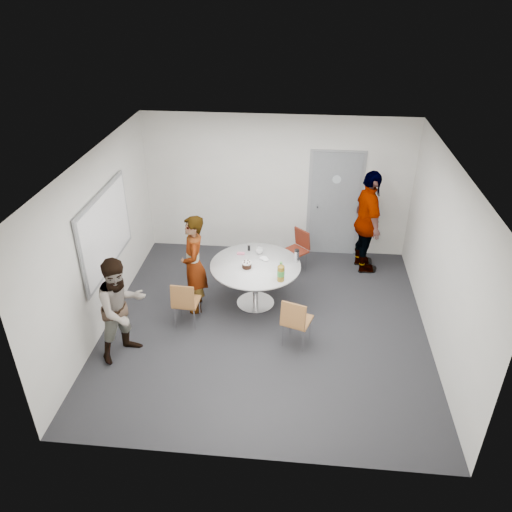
# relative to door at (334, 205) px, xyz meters

# --- Properties ---
(floor) EXTENTS (5.00, 5.00, 0.00)m
(floor) POSITION_rel_door_xyz_m (-1.10, -2.48, -1.03)
(floor) COLOR black
(floor) RESTS_ON ground
(ceiling) EXTENTS (5.00, 5.00, 0.00)m
(ceiling) POSITION_rel_door_xyz_m (-1.10, -2.48, 1.67)
(ceiling) COLOR silver
(ceiling) RESTS_ON wall_back
(wall_back) EXTENTS (5.00, 0.00, 5.00)m
(wall_back) POSITION_rel_door_xyz_m (-1.10, 0.02, 0.32)
(wall_back) COLOR silver
(wall_back) RESTS_ON floor
(wall_left) EXTENTS (0.00, 5.00, 5.00)m
(wall_left) POSITION_rel_door_xyz_m (-3.60, -2.48, 0.32)
(wall_left) COLOR silver
(wall_left) RESTS_ON floor
(wall_right) EXTENTS (0.00, 5.00, 5.00)m
(wall_right) POSITION_rel_door_xyz_m (1.40, -2.48, 0.32)
(wall_right) COLOR silver
(wall_right) RESTS_ON floor
(wall_front) EXTENTS (5.00, 0.00, 5.00)m
(wall_front) POSITION_rel_door_xyz_m (-1.10, -4.98, 0.32)
(wall_front) COLOR silver
(wall_front) RESTS_ON floor
(door) EXTENTS (1.02, 0.17, 2.12)m
(door) POSITION_rel_door_xyz_m (0.00, 0.00, 0.00)
(door) COLOR gray
(door) RESTS_ON wall_back
(whiteboard) EXTENTS (0.04, 1.90, 1.25)m
(whiteboard) POSITION_rel_door_xyz_m (-3.56, -2.28, 0.42)
(whiteboard) COLOR gray
(whiteboard) RESTS_ON wall_left
(table) EXTENTS (1.46, 1.46, 1.09)m
(table) POSITION_rel_door_xyz_m (-1.29, -1.92, -0.36)
(table) COLOR silver
(table) RESTS_ON floor
(chair_near_left) EXTENTS (0.40, 0.43, 0.80)m
(chair_near_left) POSITION_rel_door_xyz_m (-2.33, -2.62, -0.54)
(chair_near_left) COLOR brown
(chair_near_left) RESTS_ON floor
(chair_near_right) EXTENTS (0.50, 0.52, 0.82)m
(chair_near_right) POSITION_rel_door_xyz_m (-0.63, -2.94, -0.53)
(chair_near_right) COLOR brown
(chair_near_right) RESTS_ON floor
(chair_far) EXTENTS (0.56, 0.56, 0.80)m
(chair_far) POSITION_rel_door_xyz_m (-0.65, -0.73, -0.54)
(chair_far) COLOR maroon
(chair_far) RESTS_ON floor
(person_main) EXTENTS (0.53, 0.68, 1.66)m
(person_main) POSITION_rel_door_xyz_m (-2.27, -2.12, -0.19)
(person_main) COLOR #A5C6EA
(person_main) RESTS_ON floor
(person_left) EXTENTS (0.94, 0.97, 1.58)m
(person_left) POSITION_rel_door_xyz_m (-3.05, -3.33, -0.24)
(person_left) COLOR white
(person_left) RESTS_ON floor
(person_right) EXTENTS (0.68, 1.20, 1.93)m
(person_right) POSITION_rel_door_xyz_m (0.57, -0.58, -0.06)
(person_right) COLOR black
(person_right) RESTS_ON floor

